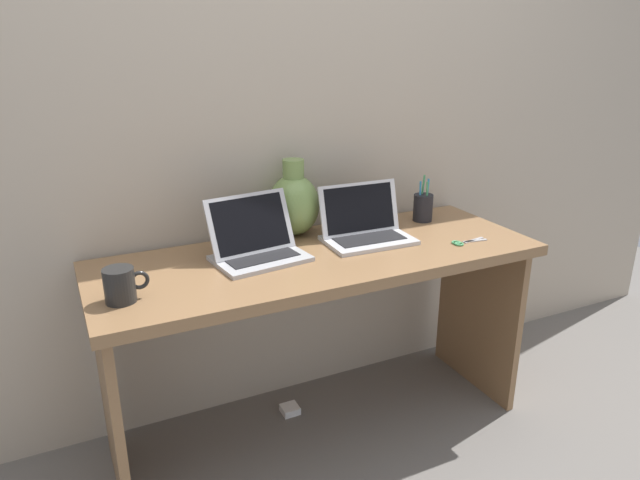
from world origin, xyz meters
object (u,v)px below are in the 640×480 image
at_px(laptop_right, 364,225).
at_px(power_brick, 290,409).
at_px(green_vase, 294,203).
at_px(coffee_mug, 120,285).
at_px(scissors, 464,242).
at_px(pen_cup, 423,207).
at_px(laptop_left, 256,242).

relative_size(laptop_right, power_brick, 4.71).
xyz_separation_m(green_vase, power_brick, (-0.07, -0.10, -0.85)).
relative_size(coffee_mug, scissors, 0.89).
relative_size(laptop_right, pen_cup, 1.73).
xyz_separation_m(green_vase, pen_cup, (0.55, -0.07, -0.07)).
xyz_separation_m(laptop_right, scissors, (0.31, -0.20, -0.05)).
bearing_deg(green_vase, pen_cup, -7.44).
height_order(laptop_right, pen_cup, laptop_right).
height_order(laptop_right, scissors, laptop_right).
height_order(green_vase, scissors, green_vase).
bearing_deg(green_vase, power_brick, -127.33).
bearing_deg(coffee_mug, laptop_left, 18.85).
height_order(laptop_right, green_vase, green_vase).
height_order(laptop_left, laptop_right, laptop_left).
bearing_deg(scissors, coffee_mug, 178.41).
xyz_separation_m(laptop_right, green_vase, (-0.22, 0.17, 0.07)).
xyz_separation_m(laptop_left, laptop_right, (0.43, 0.01, -0.00)).
bearing_deg(coffee_mug, scissors, -1.59).
xyz_separation_m(laptop_left, pen_cup, (0.77, 0.10, 0.00)).
xyz_separation_m(laptop_left, scissors, (0.75, -0.19, -0.05)).
height_order(laptop_right, power_brick, laptop_right).
xyz_separation_m(green_vase, coffee_mug, (-0.69, -0.33, -0.07)).
bearing_deg(pen_cup, power_brick, -177.88).
height_order(laptop_right, coffee_mug, laptop_right).
xyz_separation_m(coffee_mug, power_brick, (0.62, 0.24, -0.78)).
distance_m(laptop_left, pen_cup, 0.78).
bearing_deg(green_vase, laptop_left, -141.65).
bearing_deg(laptop_left, pen_cup, 7.49).
distance_m(green_vase, power_brick, 0.86).
distance_m(laptop_right, coffee_mug, 0.92).
relative_size(pen_cup, power_brick, 2.72).
bearing_deg(scissors, laptop_left, 165.39).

